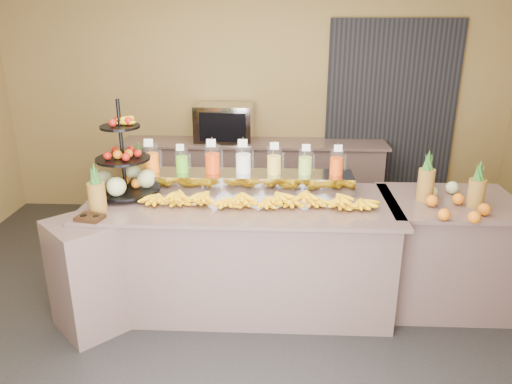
# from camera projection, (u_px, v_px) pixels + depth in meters

# --- Properties ---
(ground) EXTENTS (6.00, 6.00, 0.00)m
(ground) POSITION_uv_depth(u_px,v_px,m) (240.00, 321.00, 4.05)
(ground) COLOR black
(ground) RESTS_ON ground
(room_envelope) EXTENTS (6.04, 5.02, 2.82)m
(room_envelope) POSITION_uv_depth(u_px,v_px,m) (267.00, 75.00, 4.14)
(room_envelope) COLOR olive
(room_envelope) RESTS_ON ground
(buffet_counter) EXTENTS (2.75, 1.25, 0.93)m
(buffet_counter) POSITION_uv_depth(u_px,v_px,m) (228.00, 255.00, 4.14)
(buffet_counter) COLOR gray
(buffet_counter) RESTS_ON ground
(right_counter) EXTENTS (1.08, 0.88, 0.93)m
(right_counter) POSITION_uv_depth(u_px,v_px,m) (444.00, 252.00, 4.19)
(right_counter) COLOR gray
(right_counter) RESTS_ON ground
(back_ledge) EXTENTS (3.10, 0.55, 0.93)m
(back_ledge) POSITION_uv_depth(u_px,v_px,m) (254.00, 179.00, 6.00)
(back_ledge) COLOR gray
(back_ledge) RESTS_ON ground
(pitcher_tray) EXTENTS (1.85, 0.30, 0.15)m
(pitcher_tray) POSITION_uv_depth(u_px,v_px,m) (243.00, 181.00, 4.25)
(pitcher_tray) COLOR gray
(pitcher_tray) RESTS_ON buffet_counter
(juice_pitcher_orange_a) EXTENTS (0.13, 0.13, 0.31)m
(juice_pitcher_orange_a) POSITION_uv_depth(u_px,v_px,m) (152.00, 160.00, 4.22)
(juice_pitcher_orange_a) COLOR silver
(juice_pitcher_orange_a) RESTS_ON pitcher_tray
(juice_pitcher_green) EXTENTS (0.11, 0.12, 0.27)m
(juice_pitcher_green) POSITION_uv_depth(u_px,v_px,m) (182.00, 162.00, 4.22)
(juice_pitcher_green) COLOR silver
(juice_pitcher_green) RESTS_ON pitcher_tray
(juice_pitcher_orange_b) EXTENTS (0.13, 0.14, 0.32)m
(juice_pitcher_orange_b) POSITION_uv_depth(u_px,v_px,m) (213.00, 161.00, 4.20)
(juice_pitcher_orange_b) COLOR silver
(juice_pitcher_orange_b) RESTS_ON pitcher_tray
(juice_pitcher_milk) EXTENTS (0.13, 0.14, 0.32)m
(juice_pitcher_milk) POSITION_uv_depth(u_px,v_px,m) (243.00, 161.00, 4.19)
(juice_pitcher_milk) COLOR silver
(juice_pitcher_milk) RESTS_ON pitcher_tray
(juice_pitcher_lemon) EXTENTS (0.12, 0.13, 0.30)m
(juice_pitcher_lemon) POSITION_uv_depth(u_px,v_px,m) (274.00, 162.00, 4.18)
(juice_pitcher_lemon) COLOR silver
(juice_pitcher_lemon) RESTS_ON pitcher_tray
(juice_pitcher_lime) EXTENTS (0.12, 0.12, 0.28)m
(juice_pitcher_lime) POSITION_uv_depth(u_px,v_px,m) (305.00, 163.00, 4.17)
(juice_pitcher_lime) COLOR silver
(juice_pitcher_lime) RESTS_ON pitcher_tray
(juice_pitcher_orange_c) EXTENTS (0.12, 0.12, 0.28)m
(juice_pitcher_orange_c) POSITION_uv_depth(u_px,v_px,m) (336.00, 164.00, 4.16)
(juice_pitcher_orange_c) COLOR silver
(juice_pitcher_orange_c) RESTS_ON pitcher_tray
(banana_heap) EXTENTS (1.85, 0.17, 0.15)m
(banana_heap) POSITION_uv_depth(u_px,v_px,m) (258.00, 197.00, 3.92)
(banana_heap) COLOR yellow
(banana_heap) RESTS_ON buffet_counter
(fruit_stand) EXTENTS (0.72, 0.72, 0.79)m
(fruit_stand) POSITION_uv_depth(u_px,v_px,m) (128.00, 171.00, 4.10)
(fruit_stand) COLOR black
(fruit_stand) RESTS_ON buffet_counter
(condiment_caddy) EXTENTS (0.22, 0.19, 0.03)m
(condiment_caddy) POSITION_uv_depth(u_px,v_px,m) (90.00, 218.00, 3.66)
(condiment_caddy) COLOR black
(condiment_caddy) RESTS_ON buffet_counter
(pineapple_left_a) EXTENTS (0.13, 0.13, 0.39)m
(pineapple_left_a) POSITION_uv_depth(u_px,v_px,m) (97.00, 194.00, 3.77)
(pineapple_left_a) COLOR brown
(pineapple_left_a) RESTS_ON buffet_counter
(pineapple_left_b) EXTENTS (0.12, 0.12, 0.39)m
(pineapple_left_b) POSITION_uv_depth(u_px,v_px,m) (140.00, 168.00, 4.39)
(pineapple_left_b) COLOR brown
(pineapple_left_b) RESTS_ON buffet_counter
(right_fruit_pile) EXTENTS (0.50, 0.48, 0.26)m
(right_fruit_pile) POSITION_uv_depth(u_px,v_px,m) (451.00, 198.00, 3.85)
(right_fruit_pile) COLOR brown
(right_fruit_pile) RESTS_ON right_counter
(oven_warmer) EXTENTS (0.68, 0.50, 0.44)m
(oven_warmer) POSITION_uv_depth(u_px,v_px,m) (225.00, 123.00, 5.78)
(oven_warmer) COLOR gray
(oven_warmer) RESTS_ON back_ledge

